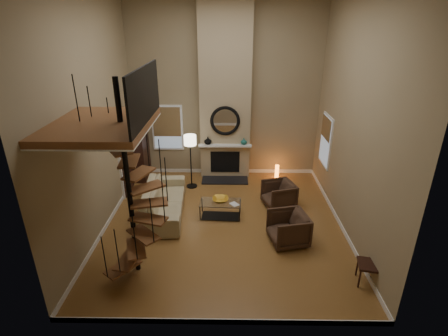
{
  "coord_description": "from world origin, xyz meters",
  "views": [
    {
      "loc": [
        0.11,
        -7.72,
        4.93
      ],
      "look_at": [
        0.0,
        0.4,
        1.4
      ],
      "focal_mm": 27.84,
      "sensor_mm": 36.0,
      "label": 1
    }
  ],
  "objects_px": {
    "hutch": "(140,151)",
    "sofa": "(163,200)",
    "floor_lamp": "(190,144)",
    "side_chair": "(375,262)",
    "armchair_near": "(281,194)",
    "accent_lamp": "(277,172)",
    "armchair_far": "(291,228)",
    "coffee_table": "(220,208)"
  },
  "relations": [
    {
      "from": "floor_lamp",
      "to": "hutch",
      "type": "bearing_deg",
      "value": 159.5
    },
    {
      "from": "coffee_table",
      "to": "armchair_near",
      "type": "bearing_deg",
      "value": 20.9
    },
    {
      "from": "floor_lamp",
      "to": "side_chair",
      "type": "height_order",
      "value": "floor_lamp"
    },
    {
      "from": "hutch",
      "to": "coffee_table",
      "type": "xyz_separation_m",
      "value": [
        2.67,
        -2.46,
        -0.67
      ]
    },
    {
      "from": "armchair_far",
      "to": "coffee_table",
      "type": "xyz_separation_m",
      "value": [
        -1.7,
        1.07,
        -0.07
      ]
    },
    {
      "from": "hutch",
      "to": "armchair_near",
      "type": "bearing_deg",
      "value": -22.53
    },
    {
      "from": "armchair_far",
      "to": "floor_lamp",
      "type": "relative_size",
      "value": 0.51
    },
    {
      "from": "sofa",
      "to": "accent_lamp",
      "type": "relative_size",
      "value": 5.65
    },
    {
      "from": "hutch",
      "to": "accent_lamp",
      "type": "distance_m",
      "value": 4.53
    },
    {
      "from": "armchair_near",
      "to": "side_chair",
      "type": "relative_size",
      "value": 0.85
    },
    {
      "from": "hutch",
      "to": "side_chair",
      "type": "height_order",
      "value": "hutch"
    },
    {
      "from": "coffee_table",
      "to": "accent_lamp",
      "type": "bearing_deg",
      "value": 53.56
    },
    {
      "from": "armchair_near",
      "to": "floor_lamp",
      "type": "bearing_deg",
      "value": -130.93
    },
    {
      "from": "hutch",
      "to": "armchair_near",
      "type": "xyz_separation_m",
      "value": [
        4.36,
        -1.81,
        -0.6
      ]
    },
    {
      "from": "hutch",
      "to": "sofa",
      "type": "bearing_deg",
      "value": -63.69
    },
    {
      "from": "armchair_near",
      "to": "coffee_table",
      "type": "xyz_separation_m",
      "value": [
        -1.7,
        -0.65,
        -0.07
      ]
    },
    {
      "from": "coffee_table",
      "to": "side_chair",
      "type": "relative_size",
      "value": 1.16
    },
    {
      "from": "armchair_far",
      "to": "side_chair",
      "type": "distance_m",
      "value": 2.0
    },
    {
      "from": "armchair_far",
      "to": "side_chair",
      "type": "xyz_separation_m",
      "value": [
        1.39,
        -1.43,
        0.17
      ]
    },
    {
      "from": "hutch",
      "to": "accent_lamp",
      "type": "xyz_separation_m",
      "value": [
        4.47,
        -0.01,
        -0.7
      ]
    },
    {
      "from": "hutch",
      "to": "armchair_near",
      "type": "distance_m",
      "value": 4.76
    },
    {
      "from": "side_chair",
      "to": "armchair_near",
      "type": "bearing_deg",
      "value": 114.0
    },
    {
      "from": "armchair_near",
      "to": "armchair_far",
      "type": "height_order",
      "value": "armchair_far"
    },
    {
      "from": "hutch",
      "to": "coffee_table",
      "type": "bearing_deg",
      "value": -42.67
    },
    {
      "from": "sofa",
      "to": "side_chair",
      "type": "distance_m",
      "value": 5.37
    },
    {
      "from": "armchair_near",
      "to": "floor_lamp",
      "type": "height_order",
      "value": "floor_lamp"
    },
    {
      "from": "armchair_far",
      "to": "hutch",
      "type": "bearing_deg",
      "value": -140.7
    },
    {
      "from": "accent_lamp",
      "to": "coffee_table",
      "type": "bearing_deg",
      "value": -126.44
    },
    {
      "from": "sofa",
      "to": "armchair_far",
      "type": "xyz_separation_m",
      "value": [
        3.25,
        -1.26,
        -0.04
      ]
    },
    {
      "from": "armchair_far",
      "to": "side_chair",
      "type": "relative_size",
      "value": 0.9
    },
    {
      "from": "sofa",
      "to": "floor_lamp",
      "type": "bearing_deg",
      "value": -23.84
    },
    {
      "from": "hutch",
      "to": "coffee_table",
      "type": "distance_m",
      "value": 3.69
    },
    {
      "from": "sofa",
      "to": "accent_lamp",
      "type": "distance_m",
      "value": 4.05
    },
    {
      "from": "hutch",
      "to": "side_chair",
      "type": "distance_m",
      "value": 7.61
    },
    {
      "from": "floor_lamp",
      "to": "accent_lamp",
      "type": "distance_m",
      "value": 3.06
    },
    {
      "from": "coffee_table",
      "to": "floor_lamp",
      "type": "bearing_deg",
      "value": 117.65
    },
    {
      "from": "armchair_near",
      "to": "side_chair",
      "type": "distance_m",
      "value": 3.44
    },
    {
      "from": "sofa",
      "to": "side_chair",
      "type": "xyz_separation_m",
      "value": [
        4.64,
        -2.69,
        0.13
      ]
    },
    {
      "from": "coffee_table",
      "to": "sofa",
      "type": "bearing_deg",
      "value": 172.78
    },
    {
      "from": "sofa",
      "to": "accent_lamp",
      "type": "height_order",
      "value": "sofa"
    },
    {
      "from": "coffee_table",
      "to": "floor_lamp",
      "type": "height_order",
      "value": "floor_lamp"
    },
    {
      "from": "hutch",
      "to": "floor_lamp",
      "type": "xyz_separation_m",
      "value": [
        1.71,
        -0.64,
        0.46
      ]
    }
  ]
}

